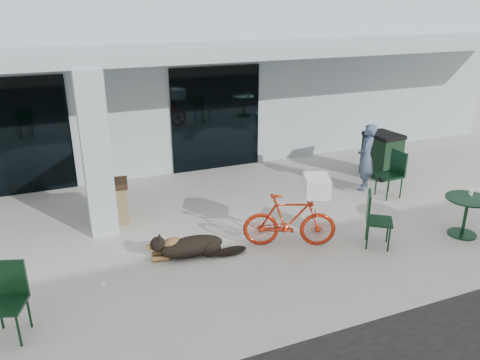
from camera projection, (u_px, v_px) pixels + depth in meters
name	position (u px, v px, depth m)	size (l,w,h in m)	color
ground	(216.00, 274.00, 7.73)	(80.00, 80.00, 0.00)	#BAB8AF
building	(121.00, 70.00, 14.27)	(22.00, 7.00, 4.50)	#9FAFB4
storefront_glass_left	(5.00, 139.00, 10.42)	(2.80, 0.06, 2.70)	black
storefront_glass_right	(216.00, 119.00, 12.19)	(2.40, 0.06, 2.70)	black
column	(96.00, 155.00, 8.63)	(0.50, 0.50, 3.12)	#9FAFB4
overhang	(155.00, 53.00, 9.69)	(22.00, 2.80, 0.18)	#9FAFB4
bicycle	(290.00, 220.00, 8.45)	(0.48, 1.69, 1.02)	#AA250D
laundry_basket	(317.00, 186.00, 8.21)	(0.57, 0.42, 0.34)	white
dog	(192.00, 245.00, 8.19)	(1.29, 0.43, 0.43)	black
cup_near_dog	(104.00, 286.00, 7.32)	(0.08, 0.08, 0.09)	white
cafe_chair_near	(5.00, 304.00, 6.09)	(0.47, 0.52, 1.05)	#11321C
cafe_table_far	(465.00, 217.00, 8.89)	(0.82, 0.82, 0.77)	#11321C
cafe_chair_far_a	(379.00, 220.00, 8.45)	(0.46, 0.51, 1.02)	#11321C
cafe_chair_far_b	(390.00, 175.00, 10.61)	(0.48, 0.53, 1.07)	#11321C
person	(366.00, 157.00, 10.96)	(0.58, 0.38, 1.59)	#435471
cup_on_table	(471.00, 192.00, 8.87)	(0.08, 0.08, 0.11)	white
trash_receptacle	(116.00, 202.00, 9.42)	(0.52, 0.52, 0.89)	olive
wheeled_bin	(382.00, 155.00, 11.90)	(0.69, 0.88, 1.12)	black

